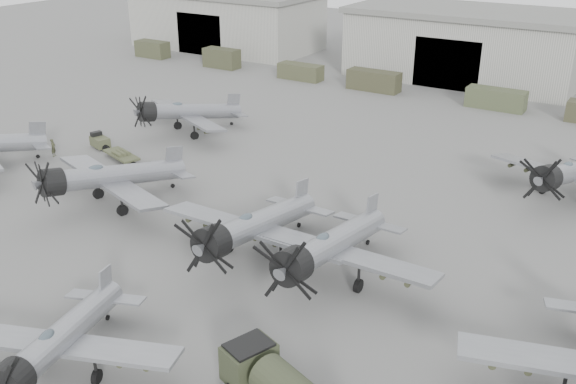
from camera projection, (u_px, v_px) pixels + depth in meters
The scene contains 16 objects.
ground at pixel (101, 306), 35.24m from camera, with size 220.00×220.00×0.00m, color #595956.
hangar_left at pixel (227, 19), 99.98m from camera, with size 29.00×14.80×8.70m.
hangar_center at pixel (466, 44), 81.52m from camera, with size 29.00×14.80×8.70m.
support_truck_0 at pixel (152, 49), 94.31m from camera, with size 5.11×2.20×2.37m, color #3B3E28.
support_truck_1 at pixel (222, 58), 88.04m from camera, with size 5.08×2.20×2.60m, color #383A26.
support_truck_2 at pixel (300, 72), 82.02m from camera, with size 5.80×2.20×1.97m, color #3E402A.
support_truck_3 at pixel (374, 81), 76.94m from camera, with size 6.40×2.20×2.36m, color #393925.
support_truck_4 at pixel (496, 99), 69.88m from camera, with size 6.32×2.20×2.17m, color #41482F.
aircraft_near_1 at pixel (56, 343), 28.91m from camera, with size 11.25×10.16×4.55m.
aircraft_mid_1 at pixel (105, 177), 46.09m from camera, with size 12.82×11.55×5.13m.
aircraft_mid_2 at pixel (328, 247), 36.51m from camera, with size 12.92×11.63×5.21m.
aircraft_far_0 at pixel (183, 112), 61.36m from camera, with size 12.02×10.89×4.91m.
aircraft_far_1 at pixel (570, 173), 47.03m from camera, with size 12.37×11.13×4.94m.
aircraft_extra_907 at pixel (252, 227), 38.80m from camera, with size 12.92×11.63×5.21m.
tug_trailer at pixel (108, 147), 57.36m from camera, with size 7.16×3.37×1.43m.
ground_crew at pixel (53, 148), 56.43m from camera, with size 0.58×0.38×1.58m, color #383B26.
Camera 1 is at (24.48, -19.72, 19.96)m, focal length 40.00 mm.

